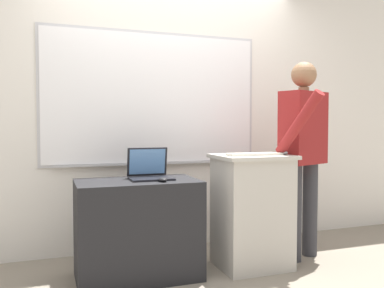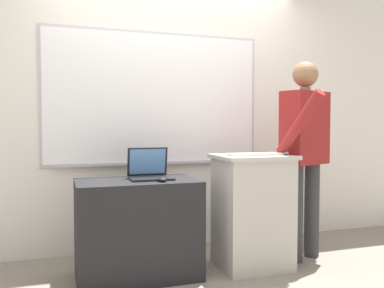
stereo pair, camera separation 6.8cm
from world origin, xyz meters
name	(u,v)px [view 1 (the left image)]	position (x,y,z in m)	size (l,w,h in m)	color
back_wall	(169,94)	(-0.01, 1.16, 1.47)	(6.40, 0.17, 2.94)	silver
lectern_podium	(252,211)	(0.46, 0.34, 0.46)	(0.60, 0.51, 0.92)	#BCB7AD
side_desk	(138,229)	(-0.47, 0.41, 0.37)	(0.92, 0.52, 0.75)	black
person_presenter	(304,145)	(0.98, 0.38, 0.99)	(0.61, 0.66, 1.71)	#333338
laptop	(149,170)	(-0.37, 0.47, 0.81)	(0.33, 0.27, 0.24)	black
wireless_keyboard	(255,154)	(0.45, 0.28, 0.93)	(0.45, 0.13, 0.02)	beige
computer_mouse_by_laptop	(163,179)	(-0.31, 0.27, 0.76)	(0.06, 0.10, 0.03)	black
computer_mouse_by_keyboard	(283,153)	(0.71, 0.28, 0.94)	(0.06, 0.10, 0.03)	#BCBCC1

